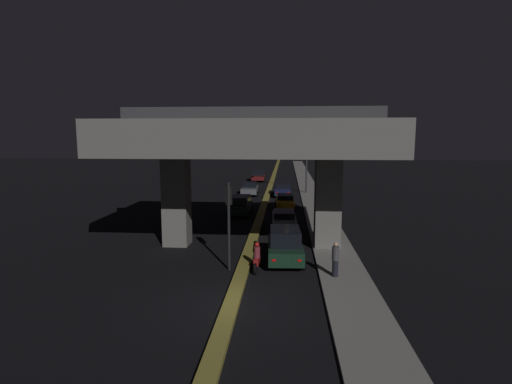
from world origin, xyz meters
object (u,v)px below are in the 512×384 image
car_silver_second (284,219)px  motorcycle_red_filtering_near (257,258)px  pedestrian_on_sidewalk (335,259)px  traffic_light_left_of_median (229,210)px  car_dark_green_lead_oncoming (240,205)px  street_lamp (304,152)px  car_dark_green_lead (285,245)px  car_taxi_yellow_third (285,201)px  car_dark_blue_fourth (282,189)px  car_dark_red_third_oncoming (258,175)px  car_grey_second_oncoming (250,189)px

car_silver_second → motorcycle_red_filtering_near: bearing=170.4°
car_silver_second → pedestrian_on_sidewalk: size_ratio=2.72×
traffic_light_left_of_median → car_dark_green_lead_oncoming: traffic_light_left_of_median is taller
street_lamp → car_dark_green_lead: bearing=-94.4°
motorcycle_red_filtering_near → car_taxi_yellow_third: bearing=-1.5°
car_silver_second → pedestrian_on_sidewalk: 10.82m
traffic_light_left_of_median → pedestrian_on_sidewalk: 5.75m
car_dark_green_lead_oncoming → motorcycle_red_filtering_near: 14.36m
car_dark_blue_fourth → car_dark_green_lead_oncoming: (-3.52, -11.33, 0.09)m
traffic_light_left_of_median → car_dark_green_lead_oncoming: size_ratio=1.13×
car_dark_green_lead_oncoming → motorcycle_red_filtering_near: car_dark_green_lead_oncoming is taller
car_dark_red_third_oncoming → motorcycle_red_filtering_near: (2.78, -39.94, -0.27)m
car_dark_green_lead_oncoming → pedestrian_on_sidewalk: bearing=24.8°
car_dark_green_lead → car_dark_blue_fourth: bearing=-1.8°
car_silver_second → pedestrian_on_sidewalk: (2.53, -10.52, 0.27)m
car_dark_blue_fourth → street_lamp: bearing=-49.3°
car_taxi_yellow_third → car_grey_second_oncoming: 9.15m
motorcycle_red_filtering_near → pedestrian_on_sidewalk: 3.97m
car_silver_second → pedestrian_on_sidewalk: pedestrian_on_sidewalk is taller
street_lamp → car_dark_green_lead: 26.51m
car_dark_green_lead → traffic_light_left_of_median: bearing=114.2°
car_taxi_yellow_third → car_dark_red_third_oncoming: size_ratio=0.95×
street_lamp → car_grey_second_oncoming: street_lamp is taller
traffic_light_left_of_median → car_silver_second: size_ratio=0.98×
car_taxi_yellow_third → motorcycle_red_filtering_near: bearing=173.6°
car_dark_green_lead → car_dark_red_third_oncoming: (-4.20, 38.47, -0.04)m
car_silver_second → car_dark_red_third_oncoming: bearing=5.8°
street_lamp → motorcycle_red_filtering_near: (-3.43, -27.60, -4.34)m
car_dark_green_lead → car_grey_second_oncoming: bearing=7.0°
traffic_light_left_of_median → car_grey_second_oncoming: 26.17m
street_lamp → car_dark_green_lead_oncoming: street_lamp is taller
car_dark_blue_fourth → car_dark_red_third_oncoming: car_dark_red_third_oncoming is taller
traffic_light_left_of_median → car_dark_green_lead: traffic_light_left_of_median is taller
car_dark_green_lead → street_lamp: bearing=-7.1°
car_taxi_yellow_third → car_dark_blue_fourth: 7.59m
car_dark_blue_fourth → motorcycle_red_filtering_near: car_dark_blue_fourth is taller
traffic_light_left_of_median → car_dark_red_third_oncoming: 39.99m
car_silver_second → car_grey_second_oncoming: size_ratio=1.08×
car_dark_red_third_oncoming → car_dark_green_lead: bearing=4.3°
traffic_light_left_of_median → car_dark_blue_fourth: size_ratio=0.99×
traffic_light_left_of_median → car_grey_second_oncoming: traffic_light_left_of_median is taller
car_silver_second → car_taxi_yellow_third: car_silver_second is taller
car_dark_blue_fourth → car_taxi_yellow_third: bearing=-178.5°
car_taxi_yellow_third → car_dark_green_lead_oncoming: size_ratio=1.00×
car_silver_second → car_dark_green_lead_oncoming: 5.97m
traffic_light_left_of_median → car_dark_green_lead: bearing=26.9°
street_lamp → car_dark_red_third_oncoming: street_lamp is taller
car_dark_red_third_oncoming → pedestrian_on_sidewalk: size_ratio=2.49×
pedestrian_on_sidewalk → street_lamp: bearing=90.8°
traffic_light_left_of_median → car_dark_green_lead: 3.85m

